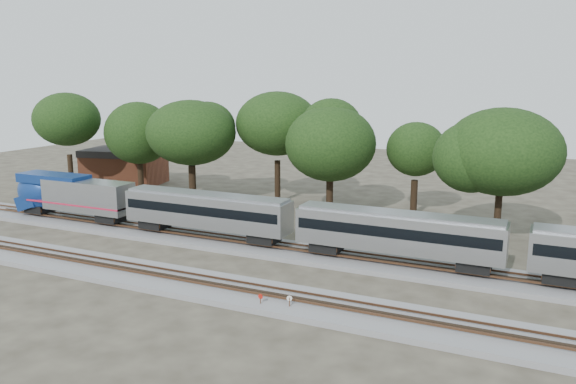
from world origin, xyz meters
name	(u,v)px	position (x,y,z in m)	size (l,w,h in m)	color
ground	(242,273)	(0.00, 0.00, 0.00)	(160.00, 160.00, 0.00)	#383328
track_far	(276,249)	(0.00, 6.00, 0.21)	(160.00, 5.00, 0.73)	slate
track_near	(214,287)	(0.00, -4.00, 0.21)	(160.00, 5.00, 0.73)	slate
train	(399,232)	(10.73, 6.00, 3.04)	(84.57, 2.91, 4.29)	#AAACB1
switch_stand_red	(260,300)	(4.53, -5.59, 0.66)	(0.33, 0.06, 1.04)	#512D19
switch_stand_white	(289,302)	(6.44, -5.24, 0.72)	(0.34, 0.17, 1.13)	#512D19
switch_lever	(311,318)	(8.14, -5.73, 0.15)	(0.50, 0.30, 0.30)	#512D19
brick_building	(125,166)	(-33.39, 25.73, 2.52)	(11.75, 9.40, 5.01)	brown
tree_0	(67,119)	(-34.47, 16.85, 9.67)	(9.85, 9.85, 13.88)	black
tree_1	(138,133)	(-25.79, 19.90, 8.03)	(8.18, 8.18, 11.54)	black
tree_2	(191,133)	(-17.35, 19.01, 8.49)	(8.65, 8.65, 12.19)	black
tree_3	(277,124)	(-8.32, 23.68, 9.51)	(9.68, 9.68, 13.64)	black
tree_4	(330,144)	(-0.34, 20.19, 7.88)	(8.03, 8.03, 11.32)	black
tree_5	(416,149)	(8.00, 24.10, 7.28)	(7.42, 7.42, 10.46)	black
tree_6	(502,152)	(17.19, 16.26, 8.43)	(8.58, 8.58, 12.10)	black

